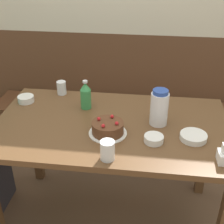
{
  "coord_description": "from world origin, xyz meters",
  "views": [
    {
      "loc": [
        0.2,
        -1.53,
        1.73
      ],
      "look_at": [
        -0.0,
        0.05,
        0.83
      ],
      "focal_mm": 50.0,
      "sensor_mm": 36.0,
      "label": 1
    }
  ],
  "objects_px": {
    "birthday_cake": "(108,128)",
    "bowl_side_dish": "(26,99)",
    "bowl_rice_small": "(154,139)",
    "glass_water_tall": "(107,150)",
    "water_pitcher": "(159,108)",
    "bench_seat": "(123,128)",
    "bowl_soup_white": "(193,137)",
    "soju_bottle": "(86,95)",
    "glass_tumbler_short": "(62,88)"
  },
  "relations": [
    {
      "from": "bowl_rice_small",
      "to": "water_pitcher",
      "type": "bearing_deg",
      "value": 83.09
    },
    {
      "from": "birthday_cake",
      "to": "soju_bottle",
      "type": "relative_size",
      "value": 1.13
    },
    {
      "from": "water_pitcher",
      "to": "bowl_rice_small",
      "type": "xyz_separation_m",
      "value": [
        -0.02,
        -0.19,
        -0.09
      ]
    },
    {
      "from": "bowl_soup_white",
      "to": "glass_tumbler_short",
      "type": "bearing_deg",
      "value": 152.15
    },
    {
      "from": "bench_seat",
      "to": "birthday_cake",
      "type": "relative_size",
      "value": 10.72
    },
    {
      "from": "soju_bottle",
      "to": "glass_tumbler_short",
      "type": "xyz_separation_m",
      "value": [
        -0.21,
        0.18,
        -0.04
      ]
    },
    {
      "from": "bowl_soup_white",
      "to": "birthday_cake",
      "type": "bearing_deg",
      "value": -179.59
    },
    {
      "from": "bowl_rice_small",
      "to": "birthday_cake",
      "type": "bearing_deg",
      "value": 169.25
    },
    {
      "from": "soju_bottle",
      "to": "glass_water_tall",
      "type": "relative_size",
      "value": 1.86
    },
    {
      "from": "water_pitcher",
      "to": "glass_water_tall",
      "type": "bearing_deg",
      "value": -124.0
    },
    {
      "from": "birthday_cake",
      "to": "glass_tumbler_short",
      "type": "xyz_separation_m",
      "value": [
        -0.38,
        0.45,
        0.01
      ]
    },
    {
      "from": "birthday_cake",
      "to": "water_pitcher",
      "type": "relative_size",
      "value": 0.98
    },
    {
      "from": "water_pitcher",
      "to": "glass_tumbler_short",
      "type": "relative_size",
      "value": 2.34
    },
    {
      "from": "bench_seat",
      "to": "water_pitcher",
      "type": "xyz_separation_m",
      "value": [
        0.27,
        -0.79,
        0.66
      ]
    },
    {
      "from": "water_pitcher",
      "to": "bowl_rice_small",
      "type": "bearing_deg",
      "value": -96.91
    },
    {
      "from": "bowl_soup_white",
      "to": "bowl_side_dish",
      "type": "distance_m",
      "value": 1.09
    },
    {
      "from": "soju_bottle",
      "to": "water_pitcher",
      "type": "bearing_deg",
      "value": -16.41
    },
    {
      "from": "bench_seat",
      "to": "glass_water_tall",
      "type": "relative_size",
      "value": 22.48
    },
    {
      "from": "glass_water_tall",
      "to": "glass_tumbler_short",
      "type": "height_order",
      "value": "glass_water_tall"
    },
    {
      "from": "water_pitcher",
      "to": "bowl_side_dish",
      "type": "bearing_deg",
      "value": 169.25
    },
    {
      "from": "water_pitcher",
      "to": "glass_tumbler_short",
      "type": "distance_m",
      "value": 0.73
    },
    {
      "from": "bowl_soup_white",
      "to": "glass_tumbler_short",
      "type": "xyz_separation_m",
      "value": [
        -0.85,
        0.45,
        0.03
      ]
    },
    {
      "from": "bench_seat",
      "to": "bowl_soup_white",
      "type": "distance_m",
      "value": 1.18
    },
    {
      "from": "bowl_rice_small",
      "to": "bench_seat",
      "type": "bearing_deg",
      "value": 104.08
    },
    {
      "from": "bench_seat",
      "to": "water_pitcher",
      "type": "distance_m",
      "value": 1.07
    },
    {
      "from": "bowl_rice_small",
      "to": "glass_water_tall",
      "type": "height_order",
      "value": "glass_water_tall"
    },
    {
      "from": "bowl_side_dish",
      "to": "glass_water_tall",
      "type": "height_order",
      "value": "glass_water_tall"
    },
    {
      "from": "birthday_cake",
      "to": "bowl_rice_small",
      "type": "xyz_separation_m",
      "value": [
        0.25,
        -0.05,
        -0.02
      ]
    },
    {
      "from": "bench_seat",
      "to": "bowl_soup_white",
      "type": "bearing_deg",
      "value": -63.85
    },
    {
      "from": "bowl_rice_small",
      "to": "glass_water_tall",
      "type": "xyz_separation_m",
      "value": [
        -0.22,
        -0.17,
        0.03
      ]
    },
    {
      "from": "bench_seat",
      "to": "glass_tumbler_short",
      "type": "distance_m",
      "value": 0.86
    },
    {
      "from": "soju_bottle",
      "to": "bowl_rice_small",
      "type": "relative_size",
      "value": 1.81
    },
    {
      "from": "birthday_cake",
      "to": "soju_bottle",
      "type": "distance_m",
      "value": 0.33
    },
    {
      "from": "birthday_cake",
      "to": "glass_water_tall",
      "type": "distance_m",
      "value": 0.22
    },
    {
      "from": "birthday_cake",
      "to": "bowl_side_dish",
      "type": "height_order",
      "value": "birthday_cake"
    },
    {
      "from": "water_pitcher",
      "to": "bench_seat",
      "type": "bearing_deg",
      "value": 108.78
    },
    {
      "from": "bench_seat",
      "to": "bowl_soup_white",
      "type": "relative_size",
      "value": 15.64
    },
    {
      "from": "bench_seat",
      "to": "birthday_cake",
      "type": "distance_m",
      "value": 1.11
    },
    {
      "from": "soju_bottle",
      "to": "bowl_rice_small",
      "type": "bearing_deg",
      "value": -36.95
    },
    {
      "from": "birthday_cake",
      "to": "bowl_side_dish",
      "type": "relative_size",
      "value": 2.01
    },
    {
      "from": "bowl_rice_small",
      "to": "soju_bottle",
      "type": "bearing_deg",
      "value": 143.05
    },
    {
      "from": "bowl_rice_small",
      "to": "bowl_side_dish",
      "type": "height_order",
      "value": "bowl_side_dish"
    },
    {
      "from": "soju_bottle",
      "to": "glass_tumbler_short",
      "type": "height_order",
      "value": "soju_bottle"
    },
    {
      "from": "birthday_cake",
      "to": "glass_water_tall",
      "type": "height_order",
      "value": "glass_water_tall"
    },
    {
      "from": "glass_water_tall",
      "to": "glass_tumbler_short",
      "type": "xyz_separation_m",
      "value": [
        -0.41,
        0.67,
        -0.0
      ]
    },
    {
      "from": "glass_tumbler_short",
      "to": "birthday_cake",
      "type": "bearing_deg",
      "value": -49.59
    },
    {
      "from": "soju_bottle",
      "to": "glass_tumbler_short",
      "type": "bearing_deg",
      "value": 139.63
    },
    {
      "from": "birthday_cake",
      "to": "soju_bottle",
      "type": "height_order",
      "value": "soju_bottle"
    },
    {
      "from": "bowl_side_dish",
      "to": "bowl_rice_small",
      "type": "bearing_deg",
      "value": -22.85
    },
    {
      "from": "water_pitcher",
      "to": "bowl_soup_white",
      "type": "xyz_separation_m",
      "value": [
        0.19,
        -0.14,
        -0.09
      ]
    }
  ]
}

